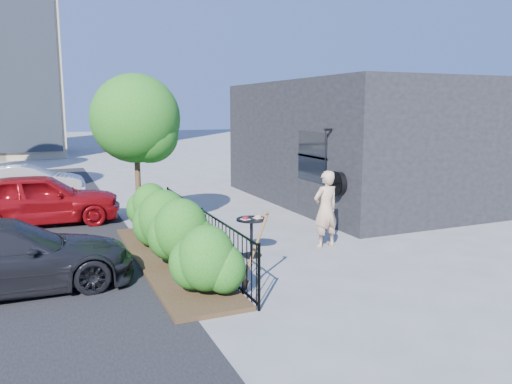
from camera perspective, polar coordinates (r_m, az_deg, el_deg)
name	(u,v)px	position (r m, az deg, el deg)	size (l,w,h in m)	color
ground	(267,251)	(11.25, 1.21, -6.72)	(120.00, 120.00, 0.00)	gray
shop_building	(358,142)	(17.49, 11.61, 5.61)	(6.22, 9.00, 4.00)	black
fence	(202,233)	(10.59, -6.21, -4.68)	(0.05, 6.05, 1.10)	black
planting_bed	(170,261)	(10.56, -9.82, -7.75)	(1.30, 6.00, 0.08)	#382616
shrubs	(173,228)	(10.50, -9.52, -4.10)	(1.10, 5.60, 1.24)	#1C5F15
patio_tree	(139,124)	(12.78, -13.27, 7.57)	(2.20, 2.20, 3.94)	#3F2B19
cafe_table	(252,230)	(10.70, -0.51, -4.39)	(0.66, 0.66, 0.88)	black
woman	(326,209)	(11.47, 7.97, -1.94)	(0.64, 0.42, 1.77)	tan
shovel	(253,256)	(8.67, -0.35, -7.37)	(0.52, 0.19, 1.44)	brown
car_red	(40,199)	(14.77, -23.49, -0.74)	(1.69, 4.19, 1.43)	#9F0D13
car_silver	(27,182)	(18.92, -24.66, 1.02)	(1.32, 3.77, 1.24)	#BABABF
car_darkgrey	(4,257)	(9.70, -26.87, -6.60)	(1.77, 4.35, 1.26)	black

